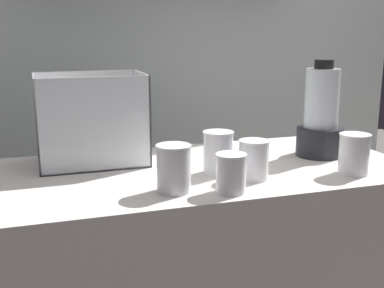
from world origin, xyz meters
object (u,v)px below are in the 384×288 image
(carrot_display_bin, at_px, (92,136))
(blender_pitcher, at_px, (321,119))
(juice_cup_pomegranate_middle, at_px, (218,155))
(juice_cup_mango_left, at_px, (231,176))
(juice_cup_orange_right, at_px, (254,161))
(juice_cup_beet_far_left, at_px, (174,172))
(juice_cup_mango_far_right, at_px, (354,156))

(carrot_display_bin, bearing_deg, blender_pitcher, -10.58)
(juice_cup_pomegranate_middle, bearing_deg, blender_pitcher, 12.88)
(juice_cup_mango_left, height_order, juice_cup_orange_right, juice_cup_orange_right)
(carrot_display_bin, xyz_separation_m, juice_cup_orange_right, (0.42, -0.32, -0.04))
(juice_cup_beet_far_left, relative_size, juice_cup_mango_far_right, 1.05)
(juice_cup_beet_far_left, bearing_deg, juice_cup_pomegranate_middle, 35.54)
(juice_cup_orange_right, bearing_deg, juice_cup_beet_far_left, -171.20)
(juice_cup_mango_far_right, bearing_deg, juice_cup_beet_far_left, 179.35)
(juice_cup_beet_far_left, height_order, juice_cup_mango_left, juice_cup_beet_far_left)
(blender_pitcher, distance_m, juice_cup_orange_right, 0.39)
(juice_cup_mango_left, xyz_separation_m, juice_cup_orange_right, (0.11, 0.09, 0.01))
(juice_cup_orange_right, bearing_deg, juice_cup_pomegranate_middle, 131.97)
(carrot_display_bin, height_order, juice_cup_mango_far_right, carrot_display_bin)
(blender_pitcher, distance_m, juice_cup_mango_left, 0.53)
(blender_pitcher, relative_size, juice_cup_orange_right, 2.83)
(blender_pitcher, relative_size, juice_cup_beet_far_left, 2.53)
(juice_cup_pomegranate_middle, distance_m, juice_cup_orange_right, 0.12)
(blender_pitcher, relative_size, juice_cup_mango_far_right, 2.66)
(juice_cup_beet_far_left, relative_size, juice_cup_orange_right, 1.12)
(blender_pitcher, xyz_separation_m, juice_cup_beet_far_left, (-0.59, -0.22, -0.07))
(blender_pitcher, bearing_deg, carrot_display_bin, 169.42)
(carrot_display_bin, xyz_separation_m, juice_cup_mango_left, (0.31, -0.41, -0.05))
(blender_pitcher, xyz_separation_m, juice_cup_mango_left, (-0.44, -0.27, -0.08))
(carrot_display_bin, height_order, juice_cup_mango_left, carrot_display_bin)
(juice_cup_orange_right, xyz_separation_m, juice_cup_mango_far_right, (0.31, -0.05, 0.00))
(blender_pitcher, bearing_deg, juice_cup_pomegranate_middle, -167.12)
(juice_cup_mango_left, bearing_deg, juice_cup_mango_far_right, 6.21)
(juice_cup_beet_far_left, height_order, juice_cup_mango_far_right, juice_cup_beet_far_left)
(carrot_display_bin, height_order, juice_cup_orange_right, carrot_display_bin)
(carrot_display_bin, distance_m, blender_pitcher, 0.77)
(carrot_display_bin, height_order, juice_cup_pomegranate_middle, carrot_display_bin)
(juice_cup_mango_left, relative_size, juice_cup_orange_right, 0.92)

